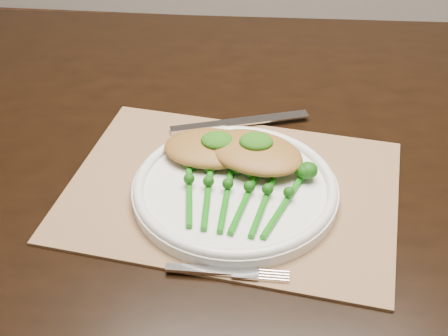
# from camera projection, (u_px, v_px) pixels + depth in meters

# --- Properties ---
(dining_table) EXTENTS (1.63, 0.95, 0.75)m
(dining_table) POSITION_uv_depth(u_px,v_px,m) (278.00, 298.00, 1.20)
(dining_table) COLOR black
(dining_table) RESTS_ON ground
(placemat) EXTENTS (0.49, 0.39, 0.00)m
(placemat) POSITION_uv_depth(u_px,v_px,m) (232.00, 190.00, 0.87)
(placemat) COLOR #866344
(placemat) RESTS_ON dining_table
(dinner_plate) EXTENTS (0.28, 0.28, 0.03)m
(dinner_plate) POSITION_uv_depth(u_px,v_px,m) (235.00, 188.00, 0.85)
(dinner_plate) COLOR white
(dinner_plate) RESTS_ON placemat
(knife) EXTENTS (0.22, 0.09, 0.01)m
(knife) POSITION_uv_depth(u_px,v_px,m) (227.00, 124.00, 0.99)
(knife) COLOR silver
(knife) RESTS_ON placemat
(fork) EXTENTS (0.15, 0.02, 0.00)m
(fork) POSITION_uv_depth(u_px,v_px,m) (235.00, 272.00, 0.74)
(fork) COLOR silver
(fork) RESTS_ON placemat
(chicken_fillet_left) EXTENTS (0.14, 0.10, 0.03)m
(chicken_fillet_left) POSITION_uv_depth(u_px,v_px,m) (211.00, 148.00, 0.89)
(chicken_fillet_left) COLOR olive
(chicken_fillet_left) RESTS_ON dinner_plate
(chicken_fillet_right) EXTENTS (0.17, 0.14, 0.03)m
(chicken_fillet_right) POSITION_uv_depth(u_px,v_px,m) (254.00, 152.00, 0.87)
(chicken_fillet_right) COLOR olive
(chicken_fillet_right) RESTS_ON dinner_plate
(pesto_dollop_left) EXTENTS (0.05, 0.04, 0.02)m
(pesto_dollop_left) POSITION_uv_depth(u_px,v_px,m) (217.00, 140.00, 0.88)
(pesto_dollop_left) COLOR #15480A
(pesto_dollop_left) RESTS_ON chicken_fillet_left
(pesto_dollop_right) EXTENTS (0.05, 0.04, 0.02)m
(pesto_dollop_right) POSITION_uv_depth(u_px,v_px,m) (256.00, 141.00, 0.87)
(pesto_dollop_right) COLOR #15480A
(pesto_dollop_right) RESTS_ON chicken_fillet_right
(broccolini_bundle) EXTENTS (0.16, 0.18, 0.04)m
(broccolini_bundle) POSITION_uv_depth(u_px,v_px,m) (235.00, 200.00, 0.82)
(broccolini_bundle) COLOR #10680D
(broccolini_bundle) RESTS_ON dinner_plate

